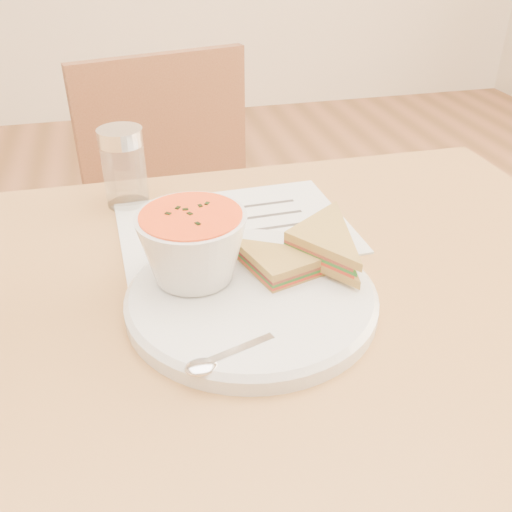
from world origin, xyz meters
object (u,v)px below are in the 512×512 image
object	(u,v)px
chair_far	(202,271)
plate	(252,299)
condiment_shaker	(124,168)
dining_table	(240,503)
soup_bowl	(193,249)

from	to	relation	value
chair_far	plate	xyz separation A→B (m)	(-0.02, -0.56, 0.33)
condiment_shaker	chair_far	bearing A→B (deg)	63.64
plate	dining_table	bearing A→B (deg)	128.26
dining_table	condiment_shaker	bearing A→B (deg)	111.16
chair_far	soup_bowl	bearing A→B (deg)	67.73
soup_bowl	condiment_shaker	world-z (taller)	condiment_shaker
dining_table	condiment_shaker	xyz separation A→B (m)	(-0.10, 0.27, 0.43)
chair_far	dining_table	bearing A→B (deg)	72.39
chair_far	condiment_shaker	bearing A→B (deg)	49.68
dining_table	plate	xyz separation A→B (m)	(0.01, -0.02, 0.38)
condiment_shaker	soup_bowl	bearing A→B (deg)	-76.00
plate	chair_far	bearing A→B (deg)	87.91
plate	condiment_shaker	xyz separation A→B (m)	(-0.12, 0.28, 0.05)
soup_bowl	condiment_shaker	xyz separation A→B (m)	(-0.06, 0.25, -0.00)
chair_far	soup_bowl	size ratio (longest dim) A/B	7.22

